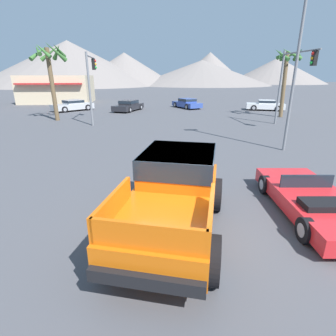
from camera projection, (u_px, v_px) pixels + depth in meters
ground_plane at (186, 223)px, 7.06m from camera, size 320.00×320.00×0.00m
orange_pickup_truck at (175, 188)px, 6.57m from camera, size 3.40×5.33×1.89m
red_convertible_car at (313, 201)px, 7.41m from camera, size 2.32×4.60×0.99m
parked_car_blue at (187, 103)px, 31.94m from camera, size 3.25×4.61×1.16m
parked_car_dark at (128, 105)px, 29.44m from camera, size 3.54×4.86×1.16m
parked_car_white at (265, 105)px, 29.97m from camera, size 4.49×3.08×1.15m
parked_car_silver at (73, 105)px, 29.45m from camera, size 4.54×4.21×1.20m
traffic_light_main at (294, 73)px, 18.77m from camera, size 0.38×4.37×5.55m
traffic_light_crosswalk at (91, 75)px, 20.93m from camera, size 0.38×3.56×5.42m
street_lamp_post at (298, 50)px, 12.33m from camera, size 0.90×0.24×8.24m
palm_tree_tall at (288, 65)px, 23.65m from camera, size 2.81×2.82×6.14m
palm_tree_short at (50, 63)px, 21.76m from camera, size 3.13×3.02×6.35m
storefront_building at (58, 89)px, 38.37m from camera, size 9.49×7.63×3.81m
distant_mountain_range at (155, 68)px, 113.14m from camera, size 155.53×79.45×16.68m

